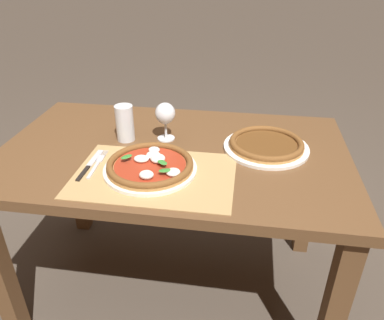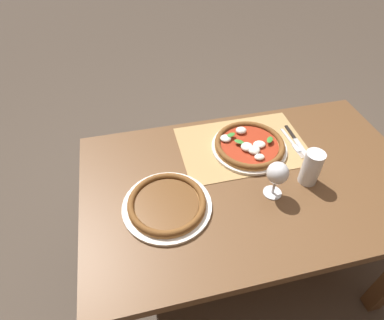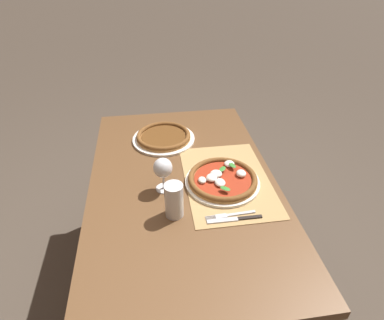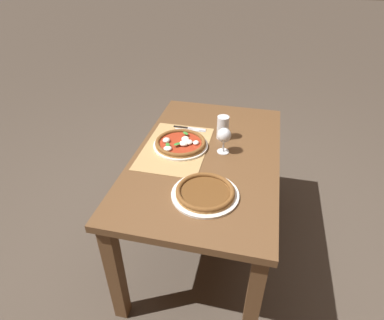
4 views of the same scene
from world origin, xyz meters
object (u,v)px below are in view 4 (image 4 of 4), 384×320
(pizza_near, at_px, (181,143))
(knife, at_px, (190,128))
(wine_glass, at_px, (224,136))
(pint_glass, at_px, (223,128))
(fork, at_px, (191,130))
(pizza_far, at_px, (205,192))

(pizza_near, relative_size, knife, 1.51)
(pizza_near, height_order, wine_glass, wine_glass)
(pint_glass, xyz_separation_m, fork, (-0.04, -0.21, -0.06))
(pizza_near, distance_m, pizza_far, 0.46)
(wine_glass, relative_size, knife, 0.72)
(wine_glass, bearing_deg, pizza_near, -90.03)
(pizza_far, height_order, knife, pizza_far)
(pizza_near, relative_size, pizza_far, 0.99)
(pizza_near, distance_m, fork, 0.20)
(pizza_far, distance_m, knife, 0.66)
(pizza_near, xyz_separation_m, wine_glass, (0.00, 0.26, 0.08))
(pint_glass, height_order, fork, pint_glass)
(pizza_near, distance_m, knife, 0.22)
(pizza_far, bearing_deg, knife, -160.18)
(pizza_near, height_order, pint_glass, pint_glass)
(wine_glass, distance_m, knife, 0.35)
(knife, bearing_deg, pizza_far, 19.82)
(wine_glass, bearing_deg, pizza_far, -3.91)
(pizza_far, xyz_separation_m, fork, (-0.60, -0.21, -0.01))
(pizza_near, relative_size, wine_glass, 2.10)
(wine_glass, height_order, fork, wine_glass)
(pint_glass, bearing_deg, pizza_near, -54.84)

